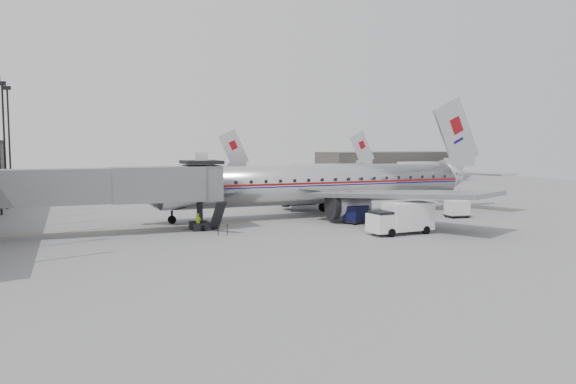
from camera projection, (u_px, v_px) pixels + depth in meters
The scene contains 12 objects.
ground at pixel (308, 230), 51.62m from camera, with size 160.00×160.00×0.00m, color slate.
hangar at pixel (388, 166), 123.32m from camera, with size 30.00×12.00×6.00m, color #3D3A37.
apron_line at pixel (312, 220), 58.28m from camera, with size 0.15×60.00×0.01m, color gold.
jet_bridge at pixel (115, 187), 48.64m from camera, with size 21.00×6.20×7.10m.
distant_aircraft_near at pixel (194, 176), 89.72m from camera, with size 16.39×3.20×10.26m.
distant_aircraft_mid at pixel (330, 172), 102.83m from camera, with size 16.39×3.20×10.26m.
distant_aircraft_far at pixel (427, 168), 115.22m from camera, with size 16.39×3.20×10.26m.
airliner at pixel (324, 184), 61.81m from camera, with size 43.07×39.88×13.62m.
service_van at pixel (401, 218), 49.02m from camera, with size 5.95×2.63×2.74m.
baggage_cart_navy at pixel (356, 214), 55.56m from camera, with size 2.75×2.48×1.77m.
baggage_cart_white at pixel (457, 208), 59.97m from camera, with size 2.49×2.00×1.82m.
ramp_worker at pixel (198, 222), 50.87m from camera, with size 0.59×0.38×1.61m, color #98CF18.
Camera 1 is at (-20.28, -46.96, 7.95)m, focal length 35.00 mm.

